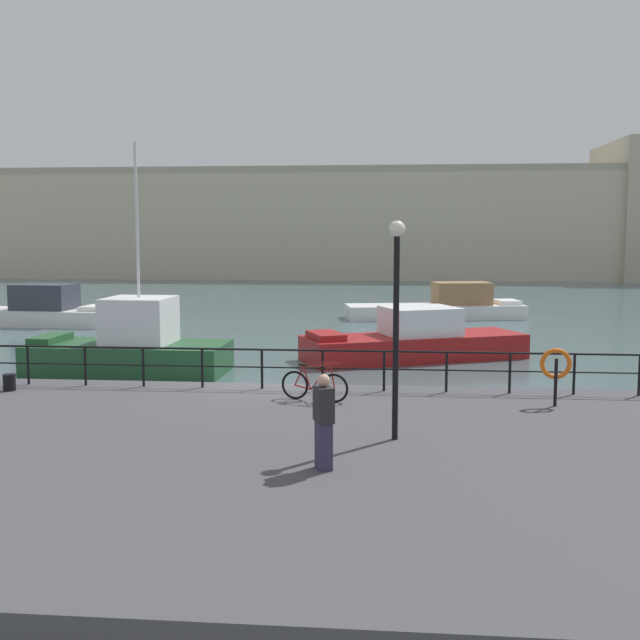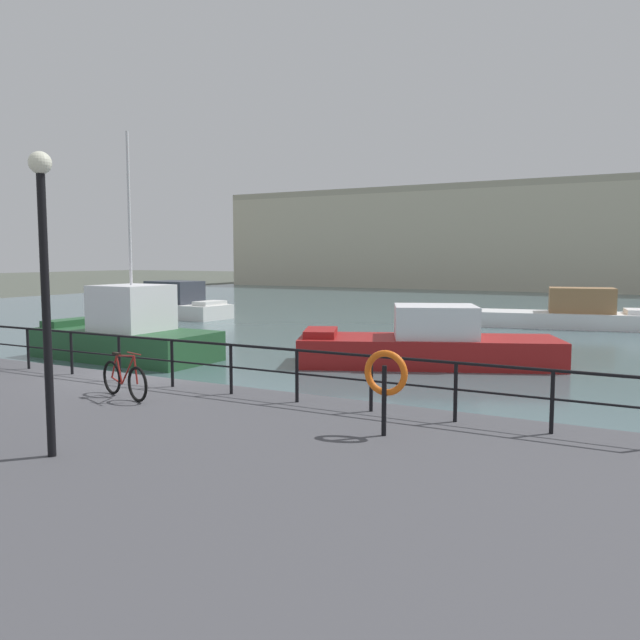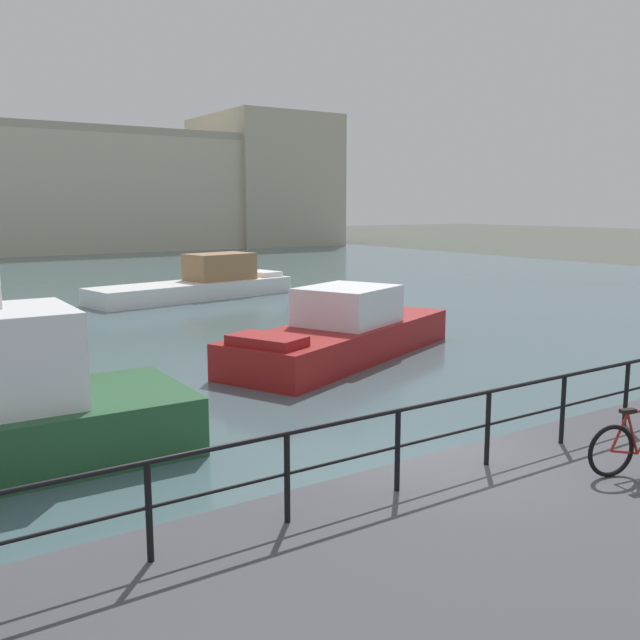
# 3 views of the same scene
# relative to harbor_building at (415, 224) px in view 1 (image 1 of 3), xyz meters

# --- Properties ---
(ground_plane) EXTENTS (240.00, 240.00, 0.00)m
(ground_plane) POSITION_rel_harbor_building_xyz_m (-6.03, -63.36, -5.73)
(ground_plane) COLOR #4C5147
(water_basin) EXTENTS (80.00, 60.00, 0.01)m
(water_basin) POSITION_rel_harbor_building_xyz_m (-6.03, -33.16, -5.72)
(water_basin) COLOR #476066
(water_basin) RESTS_ON ground_plane
(quay_promenade) EXTENTS (56.00, 13.00, 0.72)m
(quay_promenade) POSITION_rel_harbor_building_xyz_m (-6.03, -69.86, -5.37)
(quay_promenade) COLOR #47474C
(quay_promenade) RESTS_ON ground_plane
(harbor_building) EXTENTS (76.59, 15.09, 14.12)m
(harbor_building) POSITION_rel_harbor_building_xyz_m (0.00, 0.00, 0.00)
(harbor_building) COLOR #C1B79E
(harbor_building) RESTS_ON ground_plane
(moored_green_narrowboat) EXTENTS (10.28, 4.35, 2.04)m
(moored_green_narrowboat) POSITION_rel_harbor_building_xyz_m (0.46, -40.18, -5.05)
(moored_green_narrowboat) COLOR white
(moored_green_narrowboat) RESTS_ON water_basin
(moored_cabin_cruiser) EXTENTS (8.91, 3.24, 2.17)m
(moored_cabin_cruiser) POSITION_rel_harbor_building_xyz_m (-21.15, -45.32, -4.97)
(moored_cabin_cruiser) COLOR white
(moored_cabin_cruiser) RESTS_ON water_basin
(moored_small_launch) EXTENTS (8.88, 5.81, 2.01)m
(moored_small_launch) POSITION_rel_harbor_building_xyz_m (-1.59, -54.62, -5.01)
(moored_small_launch) COLOR maroon
(moored_small_launch) RESTS_ON water_basin
(moored_white_yacht) EXTENTS (6.82, 3.02, 7.88)m
(moored_white_yacht) POSITION_rel_harbor_building_xyz_m (-11.45, -58.39, -4.82)
(moored_white_yacht) COLOR #23512D
(moored_white_yacht) RESTS_ON water_basin
(quay_railing) EXTENTS (21.08, 0.07, 1.08)m
(quay_railing) POSITION_rel_harbor_building_xyz_m (-5.08, -64.11, -4.27)
(quay_railing) COLOR black
(quay_railing) RESTS_ON quay_promenade
(parked_bicycle) EXTENTS (1.72, 0.55, 0.98)m
(parked_bicycle) POSITION_rel_harbor_building_xyz_m (-4.36, -65.48, -4.62)
(parked_bicycle) COLOR black
(parked_bicycle) RESTS_ON quay_promenade
(mooring_bollard) EXTENTS (0.32, 0.32, 0.44)m
(mooring_bollard) POSITION_rel_harbor_building_xyz_m (-12.46, -64.98, -4.79)
(mooring_bollard) COLOR black
(mooring_bollard) RESTS_ON quay_promenade
(life_ring_stand) EXTENTS (0.75, 0.16, 1.40)m
(life_ring_stand) POSITION_rel_harbor_building_xyz_m (1.43, -65.48, -4.03)
(life_ring_stand) COLOR black
(life_ring_stand) RESTS_ON quay_promenade
(quay_lamp_post) EXTENTS (0.32, 0.32, 4.36)m
(quay_lamp_post) POSITION_rel_harbor_building_xyz_m (-2.40, -68.84, -2.20)
(quay_lamp_post) COLOR black
(quay_lamp_post) RESTS_ON quay_promenade
(standing_person) EXTENTS (0.42, 0.51, 1.69)m
(standing_person) POSITION_rel_harbor_building_xyz_m (-3.65, -70.92, -4.14)
(standing_person) COLOR #332D4C
(standing_person) RESTS_ON quay_promenade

